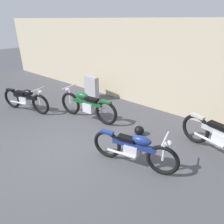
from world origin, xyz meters
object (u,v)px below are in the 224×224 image
Objects in this scene: stone_marker at (92,88)px; motorcycle_green at (87,105)px; motorcycle_blue at (134,149)px; motorcycle_black at (26,99)px; motorcycle_silver at (224,138)px; helmet at (139,131)px.

stone_marker is 0.42× the size of motorcycle_green.
motorcycle_blue is 4.55m from motorcycle_black.
motorcycle_silver is at bearing 36.05° from motorcycle_blue.
motorcycle_black is 0.92× the size of motorcycle_silver.
stone_marker is at bearing 159.38° from helmet.
motorcycle_black is (-4.55, -0.00, 0.01)m from motorcycle_blue.
motorcycle_black is 6.16m from motorcycle_silver.
motorcycle_silver is (5.03, -0.69, 0.01)m from stone_marker.
motorcycle_black reaches higher than helmet.
motorcycle_blue is 0.98× the size of motorcycle_black.
stone_marker is 3.25m from helmet.
stone_marker is 5.07m from motorcycle_silver.
motorcycle_blue is 0.90× the size of motorcycle_silver.
motorcycle_black is at bearing -111.62° from stone_marker.
motorcycle_blue is 0.88× the size of motorcycle_green.
motorcycle_black is (-2.09, -0.94, -0.04)m from motorcycle_green.
motorcycle_green is 3.91m from motorcycle_silver.
stone_marker is 0.48× the size of motorcycle_blue.
motorcycle_black reaches higher than motorcycle_blue.
helmet is 4.12m from motorcycle_black.
helmet is 1.90m from motorcycle_green.
motorcycle_silver is (3.86, 0.67, -0.00)m from motorcycle_green.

